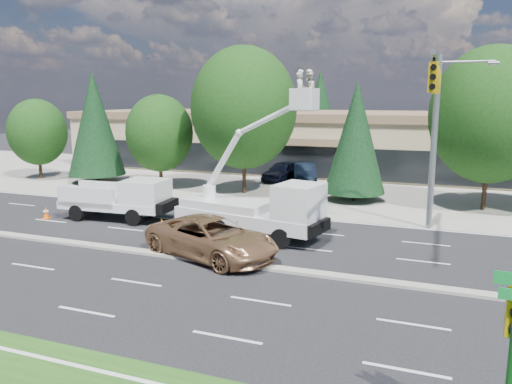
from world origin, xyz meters
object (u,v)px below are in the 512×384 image
at_px(signal_mast, 435,115).
at_px(utility_pickup, 122,203).
at_px(bucket_truck, 262,203).
at_px(minivan, 212,238).

xyz_separation_m(signal_mast, utility_pickup, (-16.40, -2.10, -5.08)).
xyz_separation_m(bucket_truck, minivan, (-1.03, -3.59, -0.93)).
distance_m(signal_mast, utility_pickup, 17.30).
distance_m(utility_pickup, bucket_truck, 8.82).
bearing_deg(signal_mast, minivan, -143.43).
bearing_deg(utility_pickup, signal_mast, 3.00).
distance_m(signal_mast, bucket_truck, 9.21).
bearing_deg(utility_pickup, minivan, -33.68).
relative_size(utility_pickup, bucket_truck, 0.74).
xyz_separation_m(utility_pickup, minivan, (7.72, -4.35, -0.10)).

